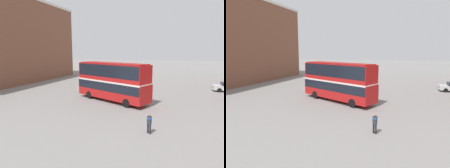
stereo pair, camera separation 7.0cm
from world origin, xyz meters
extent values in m
plane|color=gray|center=(0.00, 0.00, 0.00)|extent=(240.00, 240.00, 0.00)
cube|color=brown|center=(-25.30, 6.01, 7.95)|extent=(9.11, 34.90, 15.89)
cube|color=red|center=(-1.58, -0.17, 1.47)|extent=(10.28, 6.41, 2.09)
cube|color=red|center=(-1.58, -0.17, 3.59)|extent=(10.11, 6.28, 2.15)
cube|color=black|center=(-1.58, -0.17, 1.94)|extent=(10.20, 6.39, 1.03)
cube|color=black|center=(-1.58, -0.17, 3.85)|extent=(9.98, 6.24, 1.47)
cube|color=silver|center=(-1.58, -0.17, 2.55)|extent=(10.19, 6.39, 0.20)
cube|color=maroon|center=(-1.58, -0.17, 4.71)|extent=(9.62, 5.93, 0.10)
cylinder|color=black|center=(1.84, -0.50, 0.50)|extent=(1.03, 0.68, 1.00)
cylinder|color=black|center=(0.94, -2.50, 0.50)|extent=(1.03, 0.68, 1.00)
cylinder|color=black|center=(-3.91, 2.08, 0.50)|extent=(1.03, 0.68, 1.00)
cylinder|color=black|center=(-4.81, 0.08, 0.50)|extent=(1.03, 0.68, 1.00)
cylinder|color=#232328|center=(4.45, -8.88, 0.37)|extent=(0.14, 0.14, 0.75)
cylinder|color=#232328|center=(4.27, -8.73, 0.37)|extent=(0.14, 0.14, 0.75)
cylinder|color=#2D333D|center=(4.36, -8.80, 1.04)|extent=(0.50, 0.50, 0.59)
cylinder|color=#28569E|center=(4.36, -8.80, 1.23)|extent=(0.53, 0.53, 0.13)
sphere|color=#936B4C|center=(4.36, -8.80, 1.44)|extent=(0.20, 0.20, 0.20)
cylinder|color=black|center=(12.15, 10.14, 0.33)|extent=(0.66, 0.25, 0.65)
cylinder|color=black|center=(12.08, 11.82, 0.33)|extent=(0.66, 0.25, 0.65)
cube|color=maroon|center=(-8.70, 13.16, 0.68)|extent=(4.35, 2.72, 0.80)
cube|color=black|center=(-8.54, 13.20, 1.33)|extent=(2.43, 2.07, 0.49)
cylinder|color=black|center=(-9.71, 12.08, 0.34)|extent=(0.70, 0.38, 0.67)
cylinder|color=black|center=(-10.11, 13.62, 0.34)|extent=(0.70, 0.38, 0.67)
cylinder|color=black|center=(-7.28, 12.71, 0.34)|extent=(0.70, 0.38, 0.67)
cylinder|color=black|center=(-7.68, 14.25, 0.34)|extent=(0.70, 0.38, 0.67)
camera|label=1|loc=(6.38, -23.26, 6.17)|focal=32.00mm
camera|label=2|loc=(6.44, -23.24, 6.17)|focal=32.00mm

